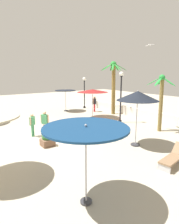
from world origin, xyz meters
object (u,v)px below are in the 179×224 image
at_px(patio_umbrella_2, 93,91).
at_px(lamp_post_0, 121,92).
at_px(guest_2, 45,121).
at_px(seagull_0, 150,45).
at_px(patio_umbrella_5, 86,131).
at_px(palm_tree_0, 161,96).
at_px(guest_1, 32,123).
at_px(patio_umbrella_4, 65,92).
at_px(lamp_post_1, 84,88).
at_px(lounge_chair_0, 173,157).
at_px(patio_umbrella_3, 138,96).
at_px(palm_tree_1, 113,82).
at_px(planter, 47,139).
at_px(guest_3, 94,102).

height_order(patio_umbrella_2, lamp_post_0, lamp_post_0).
xyz_separation_m(guest_2, seagull_0, (0.38, 9.77, 5.46)).
xyz_separation_m(patio_umbrella_5, seagull_0, (-6.61, 11.31, 4.09)).
xyz_separation_m(patio_umbrella_5, palm_tree_0, (-3.41, 8.72, 0.10)).
bearing_deg(guest_1, palm_tree_0, 62.65).
distance_m(patio_umbrella_4, seagull_0, 9.57).
bearing_deg(guest_2, patio_umbrella_4, 142.54).
bearing_deg(patio_umbrella_5, patio_umbrella_4, 153.90).
height_order(lamp_post_1, lounge_chair_0, lamp_post_1).
relative_size(patio_umbrella_3, lamp_post_1, 0.87).
bearing_deg(palm_tree_1, patio_umbrella_5, -45.73).
bearing_deg(patio_umbrella_4, patio_umbrella_2, 5.54).
xyz_separation_m(patio_umbrella_4, palm_tree_1, (4.07, 3.23, 1.11)).
bearing_deg(palm_tree_1, patio_umbrella_2, -83.78).
relative_size(patio_umbrella_4, lounge_chair_0, 1.24).
bearing_deg(lamp_post_0, patio_umbrella_5, -50.23).
bearing_deg(planter, palm_tree_0, 75.92).
bearing_deg(guest_3, guest_1, -62.81).
xyz_separation_m(patio_umbrella_4, lounge_chair_0, (13.97, -2.10, -1.75)).
distance_m(guest_2, seagull_0, 11.20).
height_order(palm_tree_0, lamp_post_0, lamp_post_0).
relative_size(palm_tree_0, seagull_0, 4.35).
bearing_deg(lamp_post_1, palm_tree_1, 6.64).
xyz_separation_m(lounge_chair_0, guest_3, (-11.86, 4.46, 0.62)).
relative_size(lounge_chair_0, seagull_0, 2.11).
relative_size(palm_tree_0, lounge_chair_0, 2.06).
distance_m(patio_umbrella_5, planter, 5.81).
bearing_deg(guest_3, patio_umbrella_2, -40.44).
bearing_deg(guest_3, patio_umbrella_3, -23.32).
relative_size(patio_umbrella_5, guest_1, 1.70).
distance_m(patio_umbrella_2, lounge_chair_0, 10.15).
distance_m(patio_umbrella_4, planter, 10.40).
bearing_deg(lamp_post_1, planter, -43.95).
bearing_deg(palm_tree_1, patio_umbrella_3, -33.71).
xyz_separation_m(patio_umbrella_3, guest_1, (-5.00, -4.27, -1.93)).
height_order(patio_umbrella_2, patio_umbrella_4, patio_umbrella_2).
xyz_separation_m(palm_tree_1, guest_2, (2.75, -8.46, -2.21)).
bearing_deg(palm_tree_1, guest_1, -76.00).
bearing_deg(lounge_chair_0, planter, -146.23).
relative_size(guest_2, planter, 2.01).
xyz_separation_m(patio_umbrella_2, patio_umbrella_5, (9.44, -7.19, -0.10)).
bearing_deg(planter, guest_1, -177.07).
height_order(palm_tree_1, lamp_post_1, palm_tree_1).
height_order(patio_umbrella_5, lamp_post_0, lamp_post_0).
bearing_deg(patio_umbrella_5, planter, 169.58).
relative_size(patio_umbrella_2, lounge_chair_0, 1.44).
height_order(patio_umbrella_3, guest_1, patio_umbrella_3).
height_order(guest_2, seagull_0, seagull_0).
bearing_deg(palm_tree_0, guest_2, -116.50).
xyz_separation_m(lounge_chair_0, planter, (-5.51, -3.68, -0.01)).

